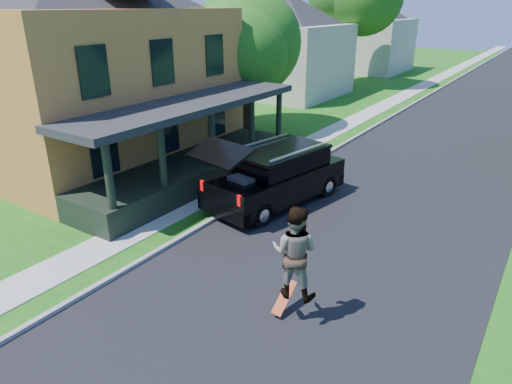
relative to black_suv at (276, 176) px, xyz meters
The scene contains 12 objects.
ground 6.99m from the black_suv, 62.44° to the right, with size 140.00×140.00×0.00m, color #1D5A12.
street 14.27m from the black_suv, 77.00° to the left, with size 8.00×120.00×0.02m, color black.
curb 13.93m from the black_suv, 93.51° to the left, with size 0.15×120.00×0.12m, color gray.
sidewalk 14.11m from the black_suv, 99.82° to the left, with size 1.30×120.00×0.03m, color gray.
front_walk 6.38m from the black_suv, behind, with size 6.50×1.20×0.03m, color gray.
main_house 10.38m from the black_suv, behind, with size 15.56×15.56×10.10m.
neighbor_house_mid 20.87m from the black_suv, 119.96° to the left, with size 12.78×12.78×8.30m.
neighbor_house_far 35.54m from the black_suv, 106.92° to the left, with size 12.78×12.78×8.30m.
black_suv is the anchor object (origin of this frame).
skateboarder 6.36m from the black_suv, 55.02° to the right, with size 1.13×0.97×2.03m.
skateboard 6.10m from the black_suv, 56.54° to the right, with size 0.23×0.77×0.56m.
tree_left_mid 10.48m from the black_suv, 131.09° to the left, with size 6.47×6.28×7.78m.
Camera 1 is at (4.30, -6.24, 6.35)m, focal length 32.00 mm.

